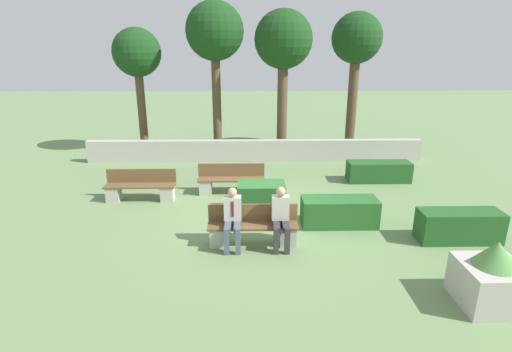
# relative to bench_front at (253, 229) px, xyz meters

# --- Properties ---
(ground_plane) EXTENTS (60.00, 60.00, 0.00)m
(ground_plane) POSITION_rel_bench_front_xyz_m (0.16, 1.66, -0.35)
(ground_plane) COLOR #6B8956
(perimeter_wall) EXTENTS (12.77, 0.30, 0.84)m
(perimeter_wall) POSITION_rel_bench_front_xyz_m (0.16, 6.75, 0.07)
(perimeter_wall) COLOR #B7B2A8
(perimeter_wall) RESTS_ON ground_plane
(bench_front) EXTENTS (2.02, 0.48, 0.88)m
(bench_front) POSITION_rel_bench_front_xyz_m (0.00, 0.00, 0.00)
(bench_front) COLOR brown
(bench_front) RESTS_ON ground_plane
(bench_left_side) EXTENTS (2.01, 0.48, 0.88)m
(bench_left_side) POSITION_rel_bench_front_xyz_m (-0.61, 3.25, -0.00)
(bench_left_side) COLOR brown
(bench_left_side) RESTS_ON ground_plane
(bench_right_side) EXTENTS (2.01, 0.48, 0.88)m
(bench_right_side) POSITION_rel_bench_front_xyz_m (-3.21, 2.74, -0.00)
(bench_right_side) COLOR brown
(bench_right_side) RESTS_ON ground_plane
(person_seated_man) EXTENTS (0.38, 0.64, 1.36)m
(person_seated_man) POSITION_rel_bench_front_xyz_m (-0.45, -0.14, 0.40)
(person_seated_man) COLOR #515B70
(person_seated_man) RESTS_ON ground_plane
(person_seated_woman) EXTENTS (0.38, 0.64, 1.37)m
(person_seated_woman) POSITION_rel_bench_front_xyz_m (0.61, -0.14, 0.41)
(person_seated_woman) COLOR #333338
(person_seated_woman) RESTS_ON ground_plane
(hedge_block_near_left) EXTENTS (2.03, 0.67, 0.66)m
(hedge_block_near_left) POSITION_rel_bench_front_xyz_m (4.19, 4.29, -0.02)
(hedge_block_near_left) COLOR #235623
(hedge_block_near_left) RESTS_ON ground_plane
(hedge_block_near_right) EXTENTS (1.84, 0.62, 0.73)m
(hedge_block_near_right) POSITION_rel_bench_front_xyz_m (4.71, 0.05, 0.01)
(hedge_block_near_right) COLOR #235623
(hedge_block_near_right) RESTS_ON ground_plane
(hedge_block_mid_left) EXTENTS (1.25, 0.80, 0.82)m
(hedge_block_mid_left) POSITION_rel_bench_front_xyz_m (0.24, 1.77, 0.06)
(hedge_block_mid_left) COLOR #286028
(hedge_block_mid_left) RESTS_ON ground_plane
(hedge_block_mid_right) EXTENTS (1.86, 0.70, 0.70)m
(hedge_block_mid_right) POSITION_rel_bench_front_xyz_m (2.15, 0.94, 0.00)
(hedge_block_mid_right) COLOR #286028
(hedge_block_mid_right) RESTS_ON ground_plane
(planter_corner_left) EXTENTS (1.04, 1.04, 1.20)m
(planter_corner_left) POSITION_rel_bench_front_xyz_m (4.05, -2.29, 0.16)
(planter_corner_left) COLOR #B7B2A8
(planter_corner_left) RESTS_ON ground_plane
(tree_leftmost) EXTENTS (1.89, 1.89, 4.96)m
(tree_leftmost) POSITION_rel_bench_front_xyz_m (-4.43, 8.25, 3.54)
(tree_leftmost) COLOR brown
(tree_leftmost) RESTS_ON ground_plane
(tree_center_left) EXTENTS (2.19, 2.19, 5.89)m
(tree_center_left) POSITION_rel_bench_front_xyz_m (-1.32, 7.70, 4.32)
(tree_center_left) COLOR brown
(tree_center_left) RESTS_ON ground_plane
(tree_center_right) EXTENTS (2.20, 2.20, 5.59)m
(tree_center_right) POSITION_rel_bench_front_xyz_m (1.25, 7.65, 4.01)
(tree_center_right) COLOR brown
(tree_center_right) RESTS_ON ground_plane
(tree_rightmost) EXTENTS (1.98, 1.98, 5.55)m
(tree_rightmost) POSITION_rel_bench_front_xyz_m (4.19, 8.33, 4.02)
(tree_rightmost) COLOR brown
(tree_rightmost) RESTS_ON ground_plane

